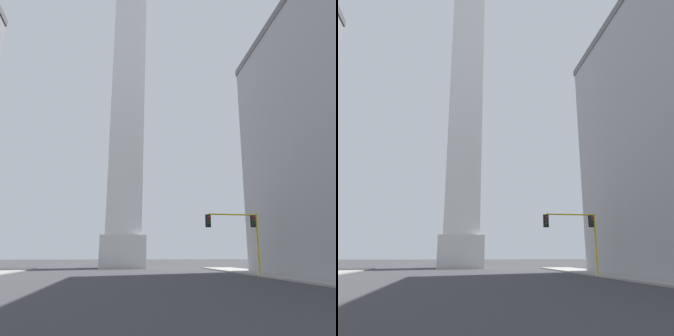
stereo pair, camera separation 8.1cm
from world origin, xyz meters
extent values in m
cube|color=silver|center=(0.00, 57.00, 2.63)|extent=(7.43, 7.43, 5.27)
cube|color=white|center=(0.00, 57.00, 33.98)|extent=(5.94, 5.94, 57.42)
cylinder|color=yellow|center=(13.43, 32.32, 3.12)|extent=(0.18, 0.18, 6.24)
cylinder|color=#262626|center=(13.43, 32.32, 0.05)|extent=(0.40, 0.40, 0.10)
cube|color=black|center=(13.14, 32.32, 5.54)|extent=(0.36, 0.36, 1.10)
cube|color=black|center=(13.16, 32.50, 5.54)|extent=(0.58, 0.07, 1.32)
sphere|color=red|center=(13.13, 32.13, 5.88)|extent=(0.22, 0.22, 0.22)
sphere|color=#483506|center=(13.13, 32.13, 5.54)|extent=(0.22, 0.22, 0.22)
sphere|color=#073410|center=(13.13, 32.13, 5.20)|extent=(0.22, 0.22, 0.22)
cylinder|color=yellow|center=(10.86, 32.32, 6.14)|extent=(5.15, 0.14, 0.14)
sphere|color=yellow|center=(13.43, 32.32, 6.14)|extent=(0.18, 0.18, 0.18)
cube|color=black|center=(8.28, 32.32, 5.47)|extent=(0.36, 0.36, 1.10)
cube|color=black|center=(8.29, 32.50, 5.47)|extent=(0.58, 0.07, 1.32)
sphere|color=red|center=(8.27, 32.13, 5.81)|extent=(0.22, 0.22, 0.22)
sphere|color=#483506|center=(8.27, 32.13, 5.47)|extent=(0.22, 0.22, 0.22)
sphere|color=#073410|center=(8.27, 32.13, 5.13)|extent=(0.22, 0.22, 0.22)
camera|label=1|loc=(-0.78, -0.41, 1.99)|focal=35.00mm
camera|label=2|loc=(-0.70, -0.42, 1.99)|focal=35.00mm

